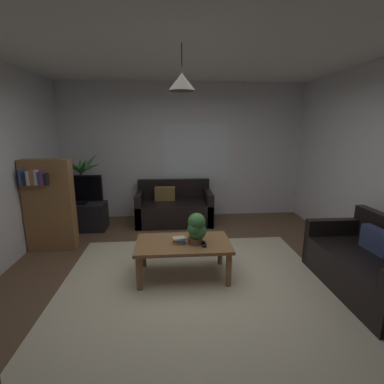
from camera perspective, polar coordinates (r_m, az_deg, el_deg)
floor at (r=3.72m, az=0.38°, el=-17.22°), size 4.93×5.34×0.02m
rug at (r=3.54m, az=0.68°, el=-18.64°), size 3.20×2.94×0.01m
wall_back at (r=5.93m, az=-1.86°, el=8.16°), size 5.05×0.06×2.73m
ceiling at (r=3.34m, az=0.46°, el=28.33°), size 4.93×5.34×0.02m
window_pane at (r=5.92m, az=0.90°, el=8.13°), size 1.35×0.01×1.15m
couch_under_window at (r=5.63m, az=-3.62°, el=-3.40°), size 1.45×0.81×0.82m
couch_right_side at (r=3.93m, az=32.33°, el=-12.91°), size 0.81×1.52×0.82m
coffee_table at (r=3.61m, az=-1.79°, el=-10.99°), size 1.17×0.69×0.46m
book_on_table_0 at (r=3.55m, az=-2.73°, el=-10.00°), size 0.13×0.12×0.03m
book_on_table_1 at (r=3.53m, az=-2.55°, el=-9.70°), size 0.15×0.11×0.02m
book_on_table_2 at (r=3.54m, az=-2.59°, el=-9.26°), size 0.17×0.14×0.02m
remote_on_table_0 at (r=3.50m, az=2.27°, el=-10.42°), size 0.07×0.16×0.02m
remote_on_table_1 at (r=3.54m, az=1.78°, el=-10.09°), size 0.12×0.16×0.02m
potted_plant_on_table at (r=3.47m, az=0.88°, el=-7.30°), size 0.23×0.23×0.39m
tv_stand at (r=5.61m, az=-21.35°, el=-4.63°), size 0.90×0.44×0.50m
tv at (r=5.47m, az=-21.86°, el=0.50°), size 0.84×0.16×0.52m
potted_palm_corner at (r=5.93m, az=-21.10°, el=0.15°), size 0.78×0.71×1.39m
bookshelf_corner at (r=4.79m, az=-26.78°, el=-2.21°), size 0.70×0.31×1.40m
pendant_lamp at (r=3.34m, az=-2.04°, el=21.24°), size 0.30×0.30×0.49m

